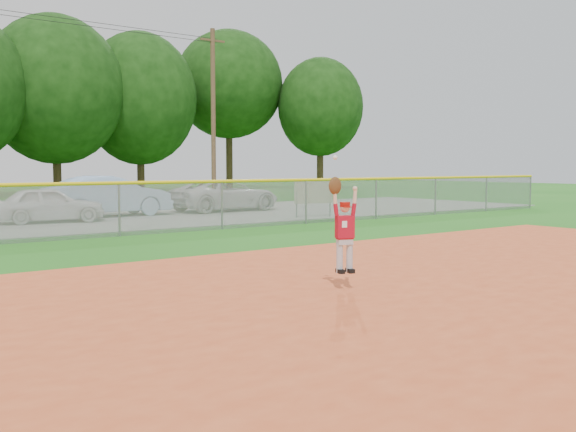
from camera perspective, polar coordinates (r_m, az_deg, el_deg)
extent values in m
plane|color=#1F6216|center=(10.16, 7.04, -6.81)|extent=(120.00, 120.00, 0.00)
cube|color=#C54B23|center=(8.31, 21.69, -9.52)|extent=(24.00, 16.00, 0.04)
cube|color=gray|center=(24.28, -20.03, -0.43)|extent=(44.00, 10.00, 0.03)
imported|color=white|center=(23.56, -20.46, 0.97)|extent=(3.82, 1.99, 1.24)
imported|color=#9BC0E8|center=(25.70, -15.66, 1.72)|extent=(4.79, 1.78, 1.56)
imported|color=silver|center=(27.91, -5.57, 1.85)|extent=(4.98, 2.54, 1.35)
cylinder|color=gray|center=(24.16, 0.77, 1.07)|extent=(0.05, 0.05, 1.08)
cylinder|color=gray|center=(24.83, 3.75, 1.16)|extent=(0.05, 0.05, 1.08)
cube|color=beige|center=(24.47, 2.28, 2.17)|extent=(1.60, 0.36, 0.90)
cube|color=gray|center=(18.57, -14.77, 0.54)|extent=(40.00, 0.03, 1.50)
cylinder|color=yellow|center=(18.53, -14.82, 2.85)|extent=(40.00, 0.10, 0.10)
cylinder|color=gray|center=(18.57, -14.77, 0.54)|extent=(0.06, 0.06, 1.50)
cylinder|color=gray|center=(20.04, -5.90, 0.94)|extent=(0.06, 0.06, 1.50)
cylinder|color=gray|center=(21.93, 1.60, 1.27)|extent=(0.06, 0.06, 1.50)
cylinder|color=gray|center=(24.14, 7.83, 1.53)|extent=(0.06, 0.06, 1.50)
cylinder|color=gray|center=(26.58, 12.97, 1.72)|extent=(0.06, 0.06, 1.50)
cylinder|color=gray|center=(29.19, 17.21, 1.88)|extent=(0.06, 0.06, 1.50)
cylinder|color=gray|center=(31.95, 20.75, 2.00)|extent=(0.06, 0.06, 1.50)
cylinder|color=#4C3823|center=(33.82, -6.66, 8.74)|extent=(0.24, 0.24, 9.00)
cube|color=#4C3823|center=(34.33, -6.72, 15.24)|extent=(1.40, 0.10, 0.10)
cylinder|color=black|center=(30.89, -21.94, 15.98)|extent=(18.50, 0.02, 0.02)
cylinder|color=black|center=(30.94, -21.95, 16.34)|extent=(18.50, 0.02, 0.02)
cylinder|color=#422D1C|center=(47.59, -19.86, 4.79)|extent=(0.56, 0.56, 4.89)
ellipsoid|color=#193F0F|center=(47.87, -20.01, 10.52)|extent=(9.41, 9.41, 10.28)
cylinder|color=#422D1C|center=(50.48, -12.96, 4.85)|extent=(0.56, 0.56, 4.78)
ellipsoid|color=#193F0F|center=(50.74, -13.06, 10.13)|extent=(8.62, 8.62, 10.06)
cylinder|color=#422D1C|center=(55.26, -5.24, 5.53)|extent=(0.56, 0.56, 5.99)
ellipsoid|color=#193F0F|center=(55.67, -5.28, 11.57)|extent=(9.18, 9.18, 9.14)
cylinder|color=#422D1C|center=(54.89, 2.87, 4.88)|extent=(0.56, 0.56, 4.69)
ellipsoid|color=#193F0F|center=(55.11, 2.89, 9.65)|extent=(7.23, 7.23, 8.32)
cylinder|color=silver|center=(10.17, 4.61, -3.76)|extent=(0.13, 0.13, 0.47)
cylinder|color=silver|center=(10.23, 5.49, -3.71)|extent=(0.13, 0.13, 0.47)
cube|color=black|center=(10.17, 4.66, -4.91)|extent=(0.15, 0.21, 0.07)
cube|color=black|center=(10.23, 5.54, -4.85)|extent=(0.15, 0.21, 0.07)
cube|color=silver|center=(10.16, 5.06, -2.27)|extent=(0.27, 0.20, 0.09)
cube|color=maroon|center=(10.16, 5.06, -1.95)|extent=(0.29, 0.22, 0.04)
cube|color=#A70B1E|center=(10.14, 5.07, -0.95)|extent=(0.32, 0.23, 0.36)
cube|color=white|center=(10.05, 5.05, -0.73)|extent=(0.08, 0.03, 0.10)
sphere|color=beige|center=(10.11, 5.08, 0.77)|extent=(0.20, 0.20, 0.16)
cylinder|color=#991109|center=(10.11, 5.08, 1.03)|extent=(0.21, 0.21, 0.08)
cube|color=#991109|center=(10.03, 5.27, 0.82)|extent=(0.15, 0.13, 0.02)
cylinder|color=#A70B1E|center=(10.06, 4.29, 0.56)|extent=(0.11, 0.09, 0.19)
cylinder|color=beige|center=(10.04, 4.20, 1.68)|extent=(0.08, 0.08, 0.21)
ellipsoid|color=#4C2D14|center=(10.03, 4.20, 2.70)|extent=(0.27, 0.18, 0.28)
sphere|color=white|center=(10.03, 4.22, 5.21)|extent=(0.09, 0.09, 0.07)
cylinder|color=#A70B1E|center=(10.17, 5.86, 0.60)|extent=(0.11, 0.09, 0.19)
cylinder|color=beige|center=(10.17, 5.97, 1.71)|extent=(0.08, 0.08, 0.21)
sphere|color=beige|center=(10.16, 5.97, 2.45)|extent=(0.10, 0.10, 0.08)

